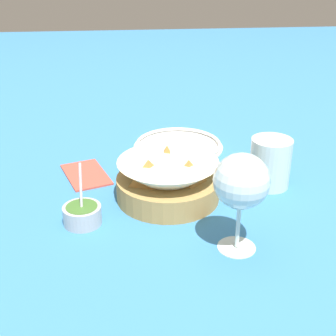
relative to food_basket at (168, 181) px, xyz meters
The scene contains 7 objects.
ground_plane 0.05m from the food_basket, 57.53° to the right, with size 4.00×4.00×0.00m, color teal.
food_basket is the anchor object (origin of this frame).
sauce_cup 0.18m from the food_basket, 115.47° to the left, with size 0.07×0.07×0.10m.
wine_glass 0.22m from the food_basket, 152.02° to the right, with size 0.09×0.09×0.17m.
beer_mug 0.22m from the food_basket, 80.99° to the right, with size 0.12×0.08×0.10m.
side_plate 0.26m from the food_basket, 11.77° to the right, with size 0.22×0.22×0.01m.
napkin 0.21m from the food_basket, 54.79° to the left, with size 0.15×0.12×0.01m.
Camera 1 is at (-0.82, 0.11, 0.45)m, focal length 50.00 mm.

